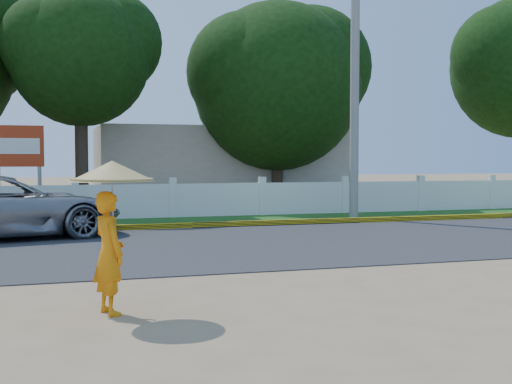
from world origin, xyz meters
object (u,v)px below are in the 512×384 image
Objects in this scene: monk_with_parasol at (111,214)px; billboard at (2,151)px; vehicle at (4,207)px; utility_pole at (355,86)px.

monk_with_parasol is 0.64× the size of billboard.
vehicle is 5.41m from billboard.
vehicle is 2.89× the size of monk_with_parasol.
vehicle is 8.50m from monk_with_parasol.
utility_pole reaches higher than vehicle.
billboard is at bearing 99.84° from monk_with_parasol.
utility_pole is at bearing 51.71° from monk_with_parasol.
monk_with_parasol is 13.72m from billboard.
utility_pole reaches higher than billboard.
billboard is at bearing -9.07° from vehicle.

